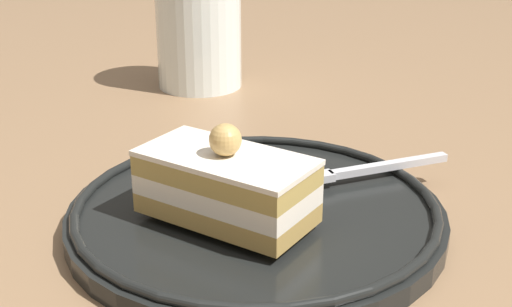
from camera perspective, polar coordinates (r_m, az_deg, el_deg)
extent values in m
plane|color=#866648|center=(0.44, -1.07, -5.00)|extent=(2.40, 2.40, 0.00)
cylinder|color=black|center=(0.42, 0.00, -5.14)|extent=(0.22, 0.22, 0.01)
torus|color=black|center=(0.42, 0.00, -4.18)|extent=(0.22, 0.22, 0.01)
cube|color=tan|center=(0.40, -1.75, -4.41)|extent=(0.11, 0.08, 0.01)
cube|color=white|center=(0.39, -1.77, -2.92)|extent=(0.11, 0.08, 0.01)
cube|color=tan|center=(0.39, -1.79, -1.39)|extent=(0.11, 0.08, 0.01)
cube|color=white|center=(0.38, -1.80, -0.40)|extent=(0.11, 0.08, 0.00)
sphere|color=tan|center=(0.38, -1.79, 1.05)|extent=(0.02, 0.02, 0.02)
cube|color=silver|center=(0.47, 10.69, -0.98)|extent=(0.07, 0.05, 0.00)
cube|color=silver|center=(0.44, 5.27, -1.90)|extent=(0.02, 0.02, 0.00)
cube|color=silver|center=(0.44, 2.19, -2.12)|extent=(0.03, 0.02, 0.00)
cube|color=silver|center=(0.44, 2.36, -2.29)|extent=(0.03, 0.02, 0.00)
cube|color=silver|center=(0.43, 2.54, -2.46)|extent=(0.03, 0.02, 0.00)
cube|color=silver|center=(0.43, 2.71, -2.63)|extent=(0.03, 0.02, 0.00)
cylinder|color=white|center=(0.68, -4.65, 10.00)|extent=(0.08, 0.08, 0.11)
cylinder|color=black|center=(0.68, -4.61, 8.72)|extent=(0.07, 0.07, 0.07)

